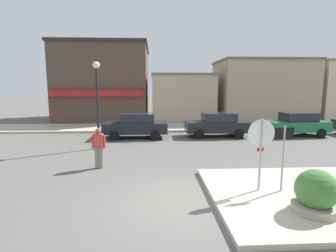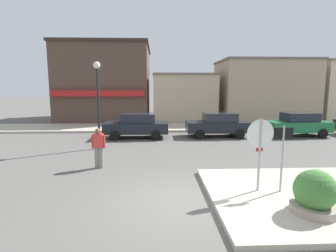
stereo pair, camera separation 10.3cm
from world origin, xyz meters
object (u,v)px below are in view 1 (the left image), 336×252
(parked_car_second, at_px, (217,124))
(pedestrian_crossing_near, at_px, (99,147))
(stop_sign, at_px, (261,145))
(parked_car_nearest, at_px, (136,125))
(planter, at_px, (316,196))
(one_way_sign, at_px, (283,152))
(lamp_post, at_px, (97,92))
(parked_car_third, at_px, (296,124))

(parked_car_second, xyz_separation_m, pedestrian_crossing_near, (-6.28, -6.46, 0.06))
(stop_sign, relative_size, parked_car_nearest, 0.57)
(stop_sign, height_order, parked_car_second, stop_sign)
(stop_sign, bearing_deg, planter, -59.75)
(one_way_sign, xyz_separation_m, parked_car_nearest, (-4.91, 9.28, -0.52))
(parked_car_second, bearing_deg, pedestrian_crossing_near, -134.21)
(lamp_post, bearing_deg, one_way_sign, -43.96)
(lamp_post, bearing_deg, parked_car_nearest, 58.63)
(one_way_sign, distance_m, parked_car_second, 9.48)
(parked_car_nearest, bearing_deg, pedestrian_crossing_near, -99.39)
(stop_sign, bearing_deg, parked_car_nearest, 114.97)
(lamp_post, distance_m, parked_car_third, 12.82)
(parked_car_second, relative_size, pedestrian_crossing_near, 2.49)
(stop_sign, relative_size, planter, 1.88)
(one_way_sign, bearing_deg, parked_car_third, 59.13)
(pedestrian_crossing_near, bearing_deg, one_way_sign, -26.73)
(parked_car_nearest, relative_size, pedestrian_crossing_near, 2.49)
(one_way_sign, bearing_deg, pedestrian_crossing_near, 153.27)
(parked_car_third, bearing_deg, stop_sign, -123.94)
(one_way_sign, height_order, planter, one_way_sign)
(stop_sign, relative_size, parked_car_third, 0.56)
(parked_car_second, bearing_deg, parked_car_nearest, -178.01)
(stop_sign, bearing_deg, one_way_sign, -8.89)
(parked_car_nearest, height_order, pedestrian_crossing_near, pedestrian_crossing_near)
(stop_sign, distance_m, lamp_post, 8.84)
(lamp_post, relative_size, pedestrian_crossing_near, 2.82)
(pedestrian_crossing_near, bearing_deg, parked_car_nearest, 80.61)
(one_way_sign, relative_size, lamp_post, 0.46)
(one_way_sign, bearing_deg, parked_car_second, 87.99)
(parked_car_second, bearing_deg, stop_sign, -95.93)
(parked_car_third, height_order, pedestrian_crossing_near, pedestrian_crossing_near)
(parked_car_third, distance_m, pedestrian_crossing_near, 13.23)
(lamp_post, relative_size, parked_car_third, 1.11)
(one_way_sign, height_order, lamp_post, lamp_post)
(planter, xyz_separation_m, pedestrian_crossing_near, (-6.15, 4.34, 0.31))
(parked_car_second, bearing_deg, parked_car_third, -0.61)
(planter, height_order, parked_car_second, parked_car_second)
(lamp_post, height_order, parked_car_nearest, lamp_post)
(planter, xyz_separation_m, parked_car_second, (0.13, 10.80, 0.25))
(lamp_post, xyz_separation_m, parked_car_second, (6.99, 3.04, -2.15))
(parked_car_third, bearing_deg, parked_car_second, 179.39)
(planter, relative_size, lamp_post, 0.27)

